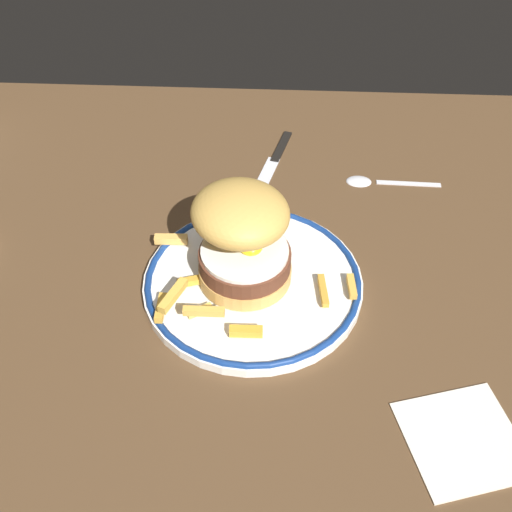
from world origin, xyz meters
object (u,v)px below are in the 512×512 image
Objects in this scene: dinner_plate at (256,279)px; napkin at (467,439)px; burger at (246,237)px; spoon at (372,180)px; knife at (276,159)px.

napkin is (20.90, -19.15, -0.64)cm from dinner_plate.
burger is at bearing 138.51° from napkin.
burger is at bearing -129.71° from spoon.
knife is (2.83, 24.56, -6.85)cm from burger.
napkin is (22.08, -19.53, -6.91)cm from burger.
napkin is at bearing -82.14° from spoon.
spoon is at bearing 50.29° from burger.
burger is 0.78× the size of knife.
spoon is at bearing -18.25° from knife.
knife is (1.65, 24.94, -0.58)cm from dinner_plate.
spoon reaches higher than knife.
dinner_plate reaches higher than spoon.
burger is (-1.18, 0.38, 6.27)cm from dinner_plate.
burger reaches higher than napkin.
knife is 1.34× the size of spoon.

